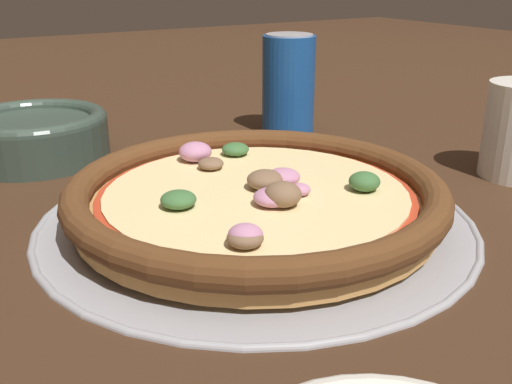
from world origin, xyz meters
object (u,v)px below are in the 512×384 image
object	(u,v)px
pizza	(256,195)
bowl_near	(35,134)
pizza_tray	(256,218)
beverage_can	(288,85)

from	to	relation	value
pizza	bowl_near	xyz separation A→B (m)	(-0.28, -0.12, 0.00)
pizza_tray	beverage_can	xyz separation A→B (m)	(-0.22, 0.18, 0.06)
bowl_near	pizza	bearing A→B (deg)	23.05
pizza_tray	bowl_near	world-z (taller)	bowl_near
pizza_tray	pizza	size ratio (longest dim) A/B	1.16
beverage_can	pizza	bearing A→B (deg)	-39.53
pizza_tray	pizza	bearing A→B (deg)	-82.46
bowl_near	beverage_can	distance (m)	0.31
pizza_tray	beverage_can	world-z (taller)	beverage_can
pizza_tray	bowl_near	size ratio (longest dim) A/B	2.30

